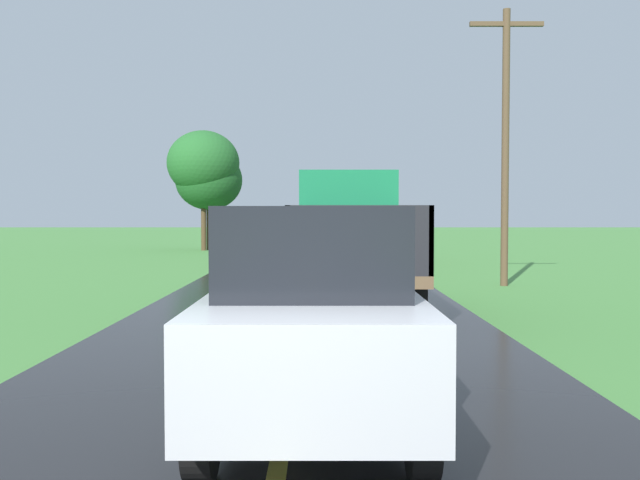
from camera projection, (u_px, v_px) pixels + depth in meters
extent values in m
cube|color=#2D2D30|center=(348.00, 278.00, 13.47)|extent=(0.90, 5.51, 0.24)
cube|color=brown|center=(349.00, 268.00, 13.46)|extent=(2.30, 5.80, 0.20)
cube|color=#197A4C|center=(345.00, 215.00, 15.37)|extent=(2.10, 1.90, 1.90)
cube|color=black|center=(343.00, 201.00, 16.31)|extent=(1.79, 0.02, 0.76)
cube|color=#232328|center=(290.00, 237.00, 12.46)|extent=(0.08, 3.85, 1.10)
cube|color=#232328|center=(412.00, 237.00, 12.47)|extent=(0.08, 3.85, 1.10)
cube|color=#232328|center=(357.00, 241.00, 10.58)|extent=(2.30, 0.08, 1.10)
cube|color=#232328|center=(347.00, 234.00, 14.35)|extent=(2.30, 0.08, 1.10)
cylinder|color=black|center=(298.00, 275.00, 15.27)|extent=(0.28, 1.00, 1.00)
cylinder|color=black|center=(392.00, 275.00, 15.27)|extent=(0.28, 1.00, 1.00)
cylinder|color=black|center=(292.00, 293.00, 11.88)|extent=(0.28, 1.00, 1.00)
cylinder|color=black|center=(413.00, 293.00, 11.88)|extent=(0.28, 1.00, 1.00)
ellipsoid|color=#ADC623|center=(351.00, 239.00, 12.94)|extent=(0.44, 0.46, 0.36)
ellipsoid|color=#A6C81A|center=(395.00, 263.00, 11.30)|extent=(0.45, 0.41, 0.50)
ellipsoid|color=gold|center=(347.00, 254.00, 13.01)|extent=(0.44, 0.49, 0.40)
ellipsoid|color=#B6D132|center=(367.00, 241.00, 12.12)|extent=(0.41, 0.44, 0.41)
ellipsoid|color=#AAC124|center=(374.00, 258.00, 12.22)|extent=(0.59, 0.74, 0.45)
ellipsoid|color=#B0CC2B|center=(324.00, 222.00, 13.50)|extent=(0.44, 0.55, 0.42)
ellipsoid|color=#BCD130|center=(311.00, 240.00, 12.03)|extent=(0.51, 0.56, 0.50)
ellipsoid|color=#A9BB27|center=(303.00, 238.00, 12.13)|extent=(0.59, 0.73, 0.47)
ellipsoid|color=gold|center=(393.00, 224.00, 12.13)|extent=(0.51, 0.54, 0.49)
ellipsoid|color=#A8D425|center=(334.00, 261.00, 11.47)|extent=(0.44, 0.47, 0.48)
ellipsoid|color=#A6CD2F|center=(330.00, 242.00, 12.32)|extent=(0.60, 0.62, 0.48)
ellipsoid|color=#B4C724|center=(373.00, 242.00, 12.24)|extent=(0.60, 0.73, 0.45)
ellipsoid|color=#AABD1C|center=(332.00, 262.00, 11.58)|extent=(0.45, 0.47, 0.46)
cube|color=#2D2D30|center=(334.00, 246.00, 27.69)|extent=(0.90, 5.51, 0.24)
cube|color=brown|center=(334.00, 241.00, 27.69)|extent=(2.30, 5.80, 0.20)
cube|color=red|center=(333.00, 215.00, 29.60)|extent=(2.10, 1.90, 1.90)
cube|color=black|center=(332.00, 207.00, 30.54)|extent=(1.78, 0.02, 0.76)
cube|color=maroon|center=(306.00, 225.00, 26.68)|extent=(0.08, 3.85, 1.10)
cube|color=maroon|center=(363.00, 225.00, 26.69)|extent=(0.08, 3.85, 1.10)
cube|color=maroon|center=(336.00, 226.00, 24.80)|extent=(2.30, 0.08, 1.10)
cube|color=maroon|center=(333.00, 224.00, 28.57)|extent=(2.30, 0.08, 1.10)
cylinder|color=black|center=(309.00, 246.00, 29.49)|extent=(0.28, 1.00, 1.00)
cylinder|color=black|center=(357.00, 246.00, 29.50)|extent=(0.28, 1.00, 1.00)
cylinder|color=black|center=(307.00, 250.00, 26.10)|extent=(0.28, 1.00, 1.00)
cylinder|color=black|center=(362.00, 250.00, 26.11)|extent=(0.28, 1.00, 1.00)
ellipsoid|color=#B3D332|center=(334.00, 234.00, 27.42)|extent=(0.55, 0.66, 0.37)
ellipsoid|color=#B9C933|center=(346.00, 234.00, 26.61)|extent=(0.54, 0.70, 0.41)
ellipsoid|color=#A9BC33|center=(343.00, 234.00, 28.13)|extent=(0.42, 0.41, 0.40)
ellipsoid|color=gold|center=(356.00, 235.00, 27.25)|extent=(0.57, 0.70, 0.40)
ellipsoid|color=#B1D12E|center=(351.00, 226.00, 25.37)|extent=(0.48, 0.59, 0.36)
ellipsoid|color=#AFD133|center=(333.00, 235.00, 26.03)|extent=(0.41, 0.46, 0.38)
ellipsoid|color=#ACC320|center=(318.00, 233.00, 27.64)|extent=(0.44, 0.41, 0.47)
ellipsoid|color=#B1C81B|center=(326.00, 226.00, 26.64)|extent=(0.46, 0.54, 0.48)
cylinder|color=brown|center=(503.00, 148.00, 18.49)|extent=(0.20, 0.20, 7.44)
cube|color=brown|center=(504.00, 24.00, 18.36)|extent=(1.98, 0.12, 0.12)
cylinder|color=#4C3823|center=(201.00, 221.00, 36.85)|extent=(0.28, 0.28, 3.15)
ellipsoid|color=#236028|center=(201.00, 163.00, 36.73)|extent=(3.87, 3.87, 3.48)
cylinder|color=#4C3823|center=(207.00, 228.00, 37.23)|extent=(0.28, 0.28, 2.36)
ellipsoid|color=#1E5623|center=(206.00, 180.00, 37.13)|extent=(3.61, 3.61, 3.25)
cube|color=#B7BABF|center=(311.00, 332.00, 6.04)|extent=(1.70, 4.10, 0.80)
cube|color=black|center=(311.00, 249.00, 5.81)|extent=(1.44, 2.05, 0.70)
cylinder|color=black|center=(240.00, 358.00, 7.32)|extent=(0.20, 0.64, 0.64)
cylinder|color=black|center=(384.00, 358.00, 7.33)|extent=(0.20, 0.64, 0.64)
cylinder|color=black|center=(199.00, 434.00, 4.78)|extent=(0.20, 0.64, 0.64)
cylinder|color=black|center=(419.00, 434.00, 4.79)|extent=(0.20, 0.64, 0.64)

